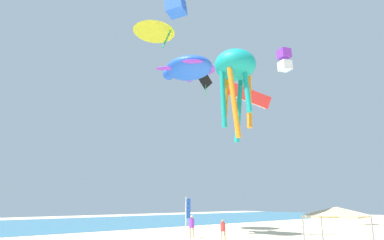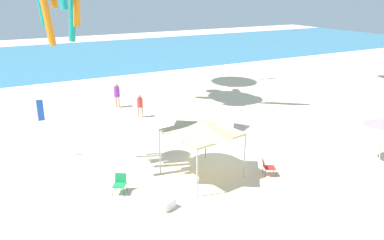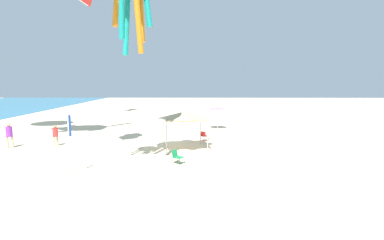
{
  "view_description": "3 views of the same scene",
  "coord_description": "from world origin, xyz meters",
  "px_view_note": "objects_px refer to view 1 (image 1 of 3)",
  "views": [
    {
      "loc": [
        -19.78,
        -10.32,
        3.05
      ],
      "look_at": [
        -0.31,
        12.84,
        10.45
      ],
      "focal_mm": 30.92,
      "sensor_mm": 36.0,
      "label": 1
    },
    {
      "loc": [
        -9.51,
        -15.17,
        8.41
      ],
      "look_at": [
        -0.75,
        0.92,
        2.2
      ],
      "focal_mm": 36.23,
      "sensor_mm": 36.0,
      "label": 2
    },
    {
      "loc": [
        -22.33,
        -1.6,
        4.95
      ],
      "look_at": [
        0.15,
        -1.34,
        1.91
      ],
      "focal_mm": 27.95,
      "sensor_mm": 36.0,
      "label": 3
    }
  ],
  "objects_px": {
    "kite_parafoil_red": "(249,96)",
    "kite_box_purple": "(284,60)",
    "kite_turtle_blue": "(188,69)",
    "kite_octopus_teal": "(235,70)",
    "canopy_tent": "(337,212)",
    "kite_delta_yellow": "(154,29)",
    "person_by_tent": "(192,225)",
    "person_far_stroller": "(223,228)",
    "kite_diamond_black": "(206,82)",
    "banner_flag": "(187,220)"
  },
  "relations": [
    {
      "from": "banner_flag",
      "to": "kite_turtle_blue",
      "type": "distance_m",
      "value": 16.36
    },
    {
      "from": "person_by_tent",
      "to": "kite_box_purple",
      "type": "xyz_separation_m",
      "value": [
        15.4,
        -0.03,
        19.37
      ]
    },
    {
      "from": "banner_flag",
      "to": "kite_diamond_black",
      "type": "relative_size",
      "value": 1.1
    },
    {
      "from": "person_by_tent",
      "to": "kite_parafoil_red",
      "type": "bearing_deg",
      "value": -151.09
    },
    {
      "from": "canopy_tent",
      "to": "kite_turtle_blue",
      "type": "xyz_separation_m",
      "value": [
        -0.11,
        13.11,
        12.77
      ]
    },
    {
      "from": "kite_diamond_black",
      "to": "kite_parafoil_red",
      "type": "bearing_deg",
      "value": -106.86
    },
    {
      "from": "kite_delta_yellow",
      "to": "kite_box_purple",
      "type": "xyz_separation_m",
      "value": [
        15.9,
        -5.87,
        -1.15
      ]
    },
    {
      "from": "kite_parafoil_red",
      "to": "person_by_tent",
      "type": "bearing_deg",
      "value": 171.47
    },
    {
      "from": "kite_diamond_black",
      "to": "kite_parafoil_red",
      "type": "height_order",
      "value": "kite_diamond_black"
    },
    {
      "from": "person_far_stroller",
      "to": "person_by_tent",
      "type": "distance_m",
      "value": 3.14
    },
    {
      "from": "person_far_stroller",
      "to": "kite_delta_yellow",
      "type": "height_order",
      "value": "kite_delta_yellow"
    },
    {
      "from": "kite_turtle_blue",
      "to": "kite_octopus_teal",
      "type": "bearing_deg",
      "value": 144.76
    },
    {
      "from": "kite_parafoil_red",
      "to": "person_far_stroller",
      "type": "bearing_deg",
      "value": -154.65
    },
    {
      "from": "person_by_tent",
      "to": "kite_turtle_blue",
      "type": "relative_size",
      "value": 0.31
    },
    {
      "from": "banner_flag",
      "to": "kite_diamond_black",
      "type": "height_order",
      "value": "kite_diamond_black"
    },
    {
      "from": "canopy_tent",
      "to": "kite_diamond_black",
      "type": "xyz_separation_m",
      "value": [
        6.01,
        17.32,
        14.1
      ]
    },
    {
      "from": "kite_delta_yellow",
      "to": "kite_diamond_black",
      "type": "bearing_deg",
      "value": -118.91
    },
    {
      "from": "person_far_stroller",
      "to": "kite_turtle_blue",
      "type": "xyz_separation_m",
      "value": [
        -0.82,
        3.4,
        14.25
      ]
    },
    {
      "from": "kite_box_purple",
      "to": "kite_octopus_teal",
      "type": "bearing_deg",
      "value": 134.81
    },
    {
      "from": "kite_parafoil_red",
      "to": "kite_box_purple",
      "type": "xyz_separation_m",
      "value": [
        11.45,
        3.51,
        8.07
      ]
    },
    {
      "from": "kite_box_purple",
      "to": "kite_turtle_blue",
      "type": "bearing_deg",
      "value": 107.19
    },
    {
      "from": "kite_delta_yellow",
      "to": "kite_box_purple",
      "type": "height_order",
      "value": "kite_delta_yellow"
    },
    {
      "from": "banner_flag",
      "to": "kite_turtle_blue",
      "type": "bearing_deg",
      "value": 50.49
    },
    {
      "from": "person_by_tent",
      "to": "kite_octopus_teal",
      "type": "distance_m",
      "value": 14.86
    },
    {
      "from": "banner_flag",
      "to": "kite_delta_yellow",
      "type": "distance_m",
      "value": 24.24
    },
    {
      "from": "person_far_stroller",
      "to": "kite_delta_yellow",
      "type": "relative_size",
      "value": 0.27
    },
    {
      "from": "canopy_tent",
      "to": "kite_delta_yellow",
      "type": "height_order",
      "value": "kite_delta_yellow"
    },
    {
      "from": "person_by_tent",
      "to": "kite_box_purple",
      "type": "bearing_deg",
      "value": -109.31
    },
    {
      "from": "person_far_stroller",
      "to": "kite_octopus_teal",
      "type": "distance_m",
      "value": 13.3
    },
    {
      "from": "kite_diamond_black",
      "to": "kite_octopus_teal",
      "type": "bearing_deg",
      "value": -130.31
    },
    {
      "from": "person_by_tent",
      "to": "kite_diamond_black",
      "type": "bearing_deg",
      "value": -71.78
    },
    {
      "from": "person_by_tent",
      "to": "kite_delta_yellow",
      "type": "relative_size",
      "value": 0.32
    },
    {
      "from": "banner_flag",
      "to": "kite_diamond_black",
      "type": "bearing_deg",
      "value": 43.56
    },
    {
      "from": "person_far_stroller",
      "to": "kite_octopus_teal",
      "type": "bearing_deg",
      "value": -96.39
    },
    {
      "from": "person_far_stroller",
      "to": "person_by_tent",
      "type": "height_order",
      "value": "person_by_tent"
    },
    {
      "from": "banner_flag",
      "to": "person_far_stroller",
      "type": "height_order",
      "value": "banner_flag"
    },
    {
      "from": "kite_turtle_blue",
      "to": "kite_diamond_black",
      "type": "bearing_deg",
      "value": -64.78
    },
    {
      "from": "person_by_tent",
      "to": "kite_diamond_black",
      "type": "relative_size",
      "value": 0.62
    },
    {
      "from": "person_far_stroller",
      "to": "kite_delta_yellow",
      "type": "bearing_deg",
      "value": 130.47
    },
    {
      "from": "kite_diamond_black",
      "to": "person_by_tent",
      "type": "bearing_deg",
      "value": -145.62
    },
    {
      "from": "canopy_tent",
      "to": "kite_box_purple",
      "type": "height_order",
      "value": "kite_box_purple"
    },
    {
      "from": "kite_octopus_teal",
      "to": "kite_diamond_black",
      "type": "bearing_deg",
      "value": 140.34
    },
    {
      "from": "canopy_tent",
      "to": "kite_parafoil_red",
      "type": "xyz_separation_m",
      "value": [
        4.02,
        9.24,
        9.96
      ]
    },
    {
      "from": "person_far_stroller",
      "to": "kite_box_purple",
      "type": "xyz_separation_m",
      "value": [
        14.77,
        3.05,
        19.52
      ]
    },
    {
      "from": "kite_parafoil_red",
      "to": "kite_delta_yellow",
      "type": "bearing_deg",
      "value": 148.71
    },
    {
      "from": "kite_turtle_blue",
      "to": "kite_parafoil_red",
      "type": "relative_size",
      "value": 1.65
    },
    {
      "from": "kite_parafoil_red",
      "to": "kite_box_purple",
      "type": "bearing_deg",
      "value": 50.4
    },
    {
      "from": "person_far_stroller",
      "to": "kite_parafoil_red",
      "type": "bearing_deg",
      "value": 25.24
    },
    {
      "from": "kite_parafoil_red",
      "to": "kite_delta_yellow",
      "type": "distance_m",
      "value": 13.89
    },
    {
      "from": "kite_octopus_teal",
      "to": "kite_delta_yellow",
      "type": "relative_size",
      "value": 0.91
    }
  ]
}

